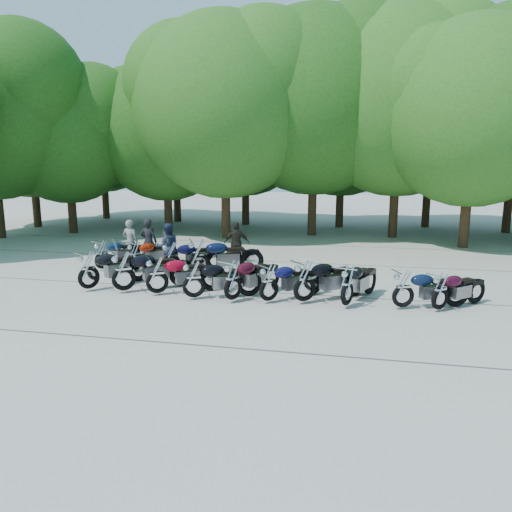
% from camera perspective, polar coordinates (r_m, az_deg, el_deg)
% --- Properties ---
extents(ground, '(90.00, 90.00, 0.00)m').
position_cam_1_polar(ground, '(13.61, -1.30, -5.75)').
color(ground, gray).
rests_on(ground, ground).
extents(tree_0, '(7.50, 7.50, 9.21)m').
position_cam_1_polar(tree_0, '(31.60, -24.43, 12.92)').
color(tree_0, '#3A2614').
rests_on(tree_0, ground).
extents(tree_1, '(6.97, 6.97, 8.55)m').
position_cam_1_polar(tree_1, '(28.25, -20.81, 12.71)').
color(tree_1, '#3A2614').
rests_on(tree_1, ground).
extents(tree_2, '(7.31, 7.31, 8.97)m').
position_cam_1_polar(tree_2, '(27.52, -10.29, 13.82)').
color(tree_2, '#3A2614').
rests_on(tree_2, ground).
extents(tree_3, '(8.70, 8.70, 10.67)m').
position_cam_1_polar(tree_3, '(24.90, -3.60, 16.60)').
color(tree_3, '#3A2614').
rests_on(tree_3, ground).
extents(tree_4, '(9.13, 9.13, 11.20)m').
position_cam_1_polar(tree_4, '(26.02, 6.70, 17.01)').
color(tree_4, '#3A2614').
rests_on(tree_4, ground).
extents(tree_5, '(9.04, 9.04, 11.10)m').
position_cam_1_polar(tree_5, '(26.06, 16.07, 16.52)').
color(tree_5, '#3A2614').
rests_on(tree_5, ground).
extents(tree_6, '(8.00, 8.00, 9.82)m').
position_cam_1_polar(tree_6, '(24.01, 23.62, 14.70)').
color(tree_6, '#3A2614').
rests_on(tree_6, ground).
extents(tree_9, '(7.59, 7.59, 9.32)m').
position_cam_1_polar(tree_9, '(34.50, -17.23, 13.29)').
color(tree_9, '#3A2614').
rests_on(tree_9, ground).
extents(tree_10, '(7.78, 7.78, 9.55)m').
position_cam_1_polar(tree_10, '(31.76, -9.24, 14.11)').
color(tree_10, '#3A2614').
rests_on(tree_10, ground).
extents(tree_11, '(7.56, 7.56, 9.28)m').
position_cam_1_polar(tree_11, '(29.91, -1.23, 14.12)').
color(tree_11, '#3A2614').
rests_on(tree_11, ground).
extents(tree_12, '(7.88, 7.88, 9.67)m').
position_cam_1_polar(tree_12, '(29.22, 9.83, 14.49)').
color(tree_12, '#3A2614').
rests_on(tree_12, ground).
extents(tree_13, '(8.31, 8.31, 10.20)m').
position_cam_1_polar(tree_13, '(30.45, 19.46, 14.48)').
color(tree_13, '#3A2614').
rests_on(tree_13, ground).
extents(motorcycle_0, '(1.96, 2.39, 1.35)m').
position_cam_1_polar(motorcycle_0, '(15.82, -18.62, -1.40)').
color(motorcycle_0, black).
rests_on(motorcycle_0, ground).
extents(motorcycle_1, '(2.42, 2.14, 1.41)m').
position_cam_1_polar(motorcycle_1, '(15.27, -14.91, -1.53)').
color(motorcycle_1, black).
rests_on(motorcycle_1, ground).
extents(motorcycle_2, '(2.32, 1.78, 1.29)m').
position_cam_1_polar(motorcycle_2, '(14.77, -11.24, -2.01)').
color(motorcycle_2, maroon).
rests_on(motorcycle_2, ground).
extents(motorcycle_3, '(2.30, 1.56, 1.26)m').
position_cam_1_polar(motorcycle_3, '(14.17, -7.13, -2.51)').
color(motorcycle_3, black).
rests_on(motorcycle_3, ground).
extents(motorcycle_4, '(1.74, 2.41, 1.33)m').
position_cam_1_polar(motorcycle_4, '(13.84, -2.66, -2.62)').
color(motorcycle_4, '#3B0815').
rests_on(motorcycle_4, ground).
extents(motorcycle_5, '(2.01, 2.02, 1.23)m').
position_cam_1_polar(motorcycle_5, '(13.75, 1.48, -2.91)').
color(motorcycle_5, '#0E0E3E').
rests_on(motorcycle_5, ground).
extents(motorcycle_6, '(2.35, 2.11, 1.37)m').
position_cam_1_polar(motorcycle_6, '(13.72, 5.59, -2.69)').
color(motorcycle_6, black).
rests_on(motorcycle_6, ground).
extents(motorcycle_7, '(1.50, 2.39, 1.30)m').
position_cam_1_polar(motorcycle_7, '(13.54, 10.40, -3.18)').
color(motorcycle_7, black).
rests_on(motorcycle_7, ground).
extents(motorcycle_8, '(2.22, 1.35, 1.20)m').
position_cam_1_polar(motorcycle_8, '(13.73, 16.51, -3.46)').
color(motorcycle_8, black).
rests_on(motorcycle_8, ground).
extents(motorcycle_9, '(1.94, 1.84, 1.16)m').
position_cam_1_polar(motorcycle_9, '(13.85, 20.31, -3.67)').
color(motorcycle_9, '#36071B').
rests_on(motorcycle_9, ground).
extents(motorcycle_10, '(1.67, 2.18, 1.22)m').
position_cam_1_polar(motorcycle_10, '(18.56, -17.18, 0.27)').
color(motorcycle_10, '#0E223F').
rests_on(motorcycle_10, ground).
extents(motorcycle_11, '(1.65, 2.18, 1.21)m').
position_cam_1_polar(motorcycle_11, '(18.09, -13.66, 0.17)').
color(motorcycle_11, '#971905').
rests_on(motorcycle_11, ground).
extents(motorcycle_12, '(2.24, 1.90, 1.28)m').
position_cam_1_polar(motorcycle_12, '(17.35, -9.66, -0.02)').
color(motorcycle_12, black).
rests_on(motorcycle_12, ground).
extents(motorcycle_13, '(2.64, 1.76, 1.44)m').
position_cam_1_polar(motorcycle_13, '(16.96, -6.56, 0.09)').
color(motorcycle_13, black).
rests_on(motorcycle_13, ground).
extents(rider_0, '(0.64, 0.44, 1.67)m').
position_cam_1_polar(rider_0, '(19.50, -14.17, 1.62)').
color(rider_0, gray).
rests_on(rider_0, ground).
extents(rider_1, '(1.00, 0.90, 1.69)m').
position_cam_1_polar(rider_1, '(18.06, -10.05, 1.06)').
color(rider_1, '#222C47').
rests_on(rider_1, ground).
extents(rider_2, '(1.04, 0.64, 1.65)m').
position_cam_1_polar(rider_2, '(18.53, -2.22, 1.42)').
color(rider_2, black).
rests_on(rider_2, ground).
extents(rider_3, '(0.67, 0.47, 1.74)m').
position_cam_1_polar(rider_3, '(19.09, -12.17, 1.61)').
color(rider_3, black).
rests_on(rider_3, ground).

